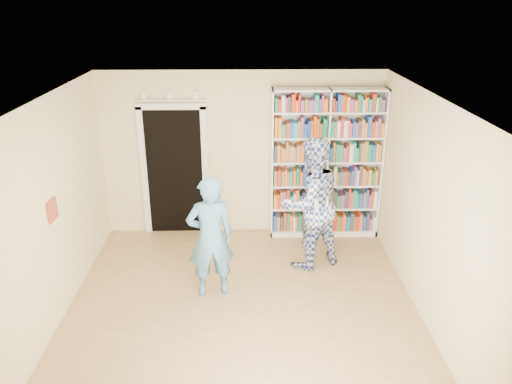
# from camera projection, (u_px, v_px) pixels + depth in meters

# --- Properties ---
(floor) EXTENTS (5.00, 5.00, 0.00)m
(floor) POSITION_uv_depth(u_px,v_px,m) (242.00, 317.00, 6.26)
(floor) COLOR olive
(floor) RESTS_ON ground
(ceiling) EXTENTS (5.00, 5.00, 0.00)m
(ceiling) POSITION_uv_depth(u_px,v_px,m) (240.00, 104.00, 5.26)
(ceiling) COLOR white
(ceiling) RESTS_ON wall_back
(wall_back) EXTENTS (4.50, 0.00, 4.50)m
(wall_back) POSITION_uv_depth(u_px,v_px,m) (242.00, 154.00, 8.08)
(wall_back) COLOR beige
(wall_back) RESTS_ON floor
(wall_left) EXTENTS (0.00, 5.00, 5.00)m
(wall_left) POSITION_uv_depth(u_px,v_px,m) (45.00, 221.00, 5.71)
(wall_left) COLOR beige
(wall_left) RESTS_ON floor
(wall_right) EXTENTS (0.00, 5.00, 5.00)m
(wall_right) POSITION_uv_depth(u_px,v_px,m) (434.00, 218.00, 5.80)
(wall_right) COLOR beige
(wall_right) RESTS_ON floor
(bookshelf) EXTENTS (1.78, 0.33, 2.44)m
(bookshelf) POSITION_uv_depth(u_px,v_px,m) (326.00, 164.00, 8.01)
(bookshelf) COLOR white
(bookshelf) RESTS_ON floor
(doorway) EXTENTS (1.10, 0.08, 2.43)m
(doorway) POSITION_uv_depth(u_px,v_px,m) (174.00, 165.00, 8.10)
(doorway) COLOR black
(doorway) RESTS_ON floor
(wall_art) EXTENTS (0.03, 0.25, 0.25)m
(wall_art) POSITION_uv_depth(u_px,v_px,m) (52.00, 210.00, 5.88)
(wall_art) COLOR brown
(wall_art) RESTS_ON wall_left
(man_blue) EXTENTS (0.68, 0.51, 1.68)m
(man_blue) POSITION_uv_depth(u_px,v_px,m) (210.00, 238.00, 6.46)
(man_blue) COLOR #508AB3
(man_blue) RESTS_ON floor
(man_plaid) EXTENTS (1.18, 1.08, 1.96)m
(man_plaid) POSITION_uv_depth(u_px,v_px,m) (310.00, 204.00, 7.14)
(man_plaid) COLOR navy
(man_plaid) RESTS_ON floor
(paper_sheet) EXTENTS (0.20, 0.08, 0.30)m
(paper_sheet) POSITION_uv_depth(u_px,v_px,m) (321.00, 207.00, 6.91)
(paper_sheet) COLOR white
(paper_sheet) RESTS_ON man_plaid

